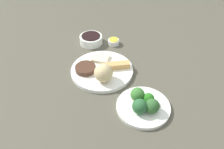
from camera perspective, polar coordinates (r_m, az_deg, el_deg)
tabletop at (r=0.99m, az=-3.66°, el=-0.12°), size 2.20×2.20×0.02m
main_plate at (r=0.98m, az=-2.52°, el=1.05°), size 0.27×0.27×0.02m
rice_scoop at (r=0.90m, az=-2.16°, el=0.43°), size 0.08×0.08×0.08m
spring_roll at (r=0.98m, az=1.53°, el=2.31°), size 0.10×0.06×0.02m
crab_rangoon_wonton at (r=1.03m, az=-2.93°, el=4.17°), size 0.08×0.07×0.01m
stir_fry_heap at (r=0.97m, az=-6.66°, el=1.52°), size 0.09×0.09×0.02m
broccoli_plate at (r=0.84m, az=7.84°, el=-8.06°), size 0.20×0.20×0.01m
broccoli_floret_0 at (r=0.80m, az=7.00°, el=-7.96°), size 0.05×0.05×0.05m
broccoli_floret_1 at (r=0.84m, az=6.44°, el=-5.02°), size 0.05×0.05×0.05m
broccoli_floret_2 at (r=0.81m, az=10.06°, el=-7.81°), size 0.05×0.05×0.05m
broccoli_floret_4 at (r=0.83m, az=9.16°, el=-6.06°), size 0.04×0.04×0.04m
soy_sauce_bowl at (r=1.16m, az=-5.29°, el=8.71°), size 0.11×0.11×0.04m
soy_sauce_bowl_liquid at (r=1.15m, az=-5.36°, el=9.66°), size 0.09×0.09×0.00m
sauce_ramekin_hot_mustard at (r=1.15m, az=0.43°, el=8.17°), size 0.06×0.06×0.03m
sauce_ramekin_hot_mustard_liquid at (r=1.14m, az=0.43°, el=8.79°), size 0.05×0.05×0.00m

